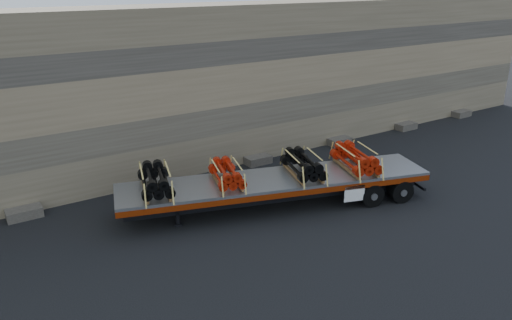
{
  "coord_description": "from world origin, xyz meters",
  "views": [
    {
      "loc": [
        -9.86,
        -13.25,
        8.11
      ],
      "look_at": [
        0.03,
        1.83,
        1.45
      ],
      "focal_mm": 35.0,
      "sensor_mm": 36.0,
      "label": 1
    }
  ],
  "objects_px": {
    "trailer": "(276,192)",
    "bundle_front": "(155,181)",
    "bundle_midfront": "(227,174)",
    "bundle_midrear": "(303,165)",
    "bundle_rear": "(356,159)"
  },
  "relations": [
    {
      "from": "trailer",
      "to": "bundle_midfront",
      "type": "distance_m",
      "value": 2.07
    },
    {
      "from": "trailer",
      "to": "bundle_midrear",
      "type": "bearing_deg",
      "value": -0.0
    },
    {
      "from": "trailer",
      "to": "bundle_rear",
      "type": "xyz_separation_m",
      "value": [
        3.05,
        -0.94,
        0.98
      ]
    },
    {
      "from": "bundle_front",
      "to": "bundle_midfront",
      "type": "distance_m",
      "value": 2.5
    },
    {
      "from": "bundle_front",
      "to": "bundle_midfront",
      "type": "xyz_separation_m",
      "value": [
        2.39,
        -0.73,
        -0.04
      ]
    },
    {
      "from": "bundle_midrear",
      "to": "bundle_rear",
      "type": "xyz_separation_m",
      "value": [
        2.05,
        -0.63,
        0.02
      ]
    },
    {
      "from": "bundle_front",
      "to": "bundle_midrear",
      "type": "distance_m",
      "value": 5.4
    },
    {
      "from": "trailer",
      "to": "bundle_midfront",
      "type": "relative_size",
      "value": 5.96
    },
    {
      "from": "trailer",
      "to": "bundle_midrear",
      "type": "relative_size",
      "value": 5.38
    },
    {
      "from": "trailer",
      "to": "bundle_front",
      "type": "xyz_separation_m",
      "value": [
        -4.16,
        1.28,
        0.96
      ]
    },
    {
      "from": "bundle_midfront",
      "to": "bundle_midrear",
      "type": "height_order",
      "value": "bundle_midrear"
    },
    {
      "from": "bundle_front",
      "to": "bundle_rear",
      "type": "height_order",
      "value": "bundle_rear"
    },
    {
      "from": "bundle_front",
      "to": "bundle_rear",
      "type": "relative_size",
      "value": 0.95
    },
    {
      "from": "bundle_midrear",
      "to": "bundle_rear",
      "type": "bearing_deg",
      "value": 0.0
    },
    {
      "from": "bundle_midfront",
      "to": "bundle_midrear",
      "type": "xyz_separation_m",
      "value": [
        2.77,
        -0.85,
        0.04
      ]
    }
  ]
}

